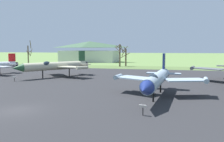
{
  "coord_description": "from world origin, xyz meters",
  "views": [
    {
      "loc": [
        13.42,
        -18.55,
        5.63
      ],
      "look_at": [
        5.46,
        13.78,
        2.51
      ],
      "focal_mm": 38.35,
      "sensor_mm": 36.0,
      "label": 1
    }
  ],
  "objects_px": {
    "info_placard_front_left": "(143,108)",
    "visitor_building": "(90,52)",
    "info_placard_rear_right": "(14,78)",
    "jet_fighter_rear_right": "(55,66)",
    "jet_fighter_front_left": "(157,79)"
  },
  "relations": [
    {
      "from": "info_placard_front_left",
      "to": "info_placard_rear_right",
      "type": "bearing_deg",
      "value": 146.49
    },
    {
      "from": "info_placard_rear_right",
      "to": "jet_fighter_front_left",
      "type": "bearing_deg",
      "value": -17.69
    },
    {
      "from": "info_placard_front_left",
      "to": "info_placard_rear_right",
      "type": "relative_size",
      "value": 1.03
    },
    {
      "from": "info_placard_front_left",
      "to": "visitor_building",
      "type": "height_order",
      "value": "visitor_building"
    },
    {
      "from": "info_placard_rear_right",
      "to": "jet_fighter_rear_right",
      "type": "bearing_deg",
      "value": 62.57
    },
    {
      "from": "jet_fighter_rear_right",
      "to": "visitor_building",
      "type": "distance_m",
      "value": 56.84
    },
    {
      "from": "jet_fighter_rear_right",
      "to": "info_placard_rear_right",
      "type": "xyz_separation_m",
      "value": [
        -3.89,
        -7.5,
        -1.71
      ]
    },
    {
      "from": "jet_fighter_front_left",
      "to": "jet_fighter_rear_right",
      "type": "relative_size",
      "value": 1.05
    },
    {
      "from": "info_placard_rear_right",
      "to": "visitor_building",
      "type": "distance_m",
      "value": 63.64
    },
    {
      "from": "info_placard_front_left",
      "to": "visitor_building",
      "type": "xyz_separation_m",
      "value": [
        -32.03,
        78.71,
        3.68
      ]
    },
    {
      "from": "info_placard_front_left",
      "to": "visitor_building",
      "type": "bearing_deg",
      "value": 112.14
    },
    {
      "from": "jet_fighter_rear_right",
      "to": "info_placard_rear_right",
      "type": "distance_m",
      "value": 8.62
    },
    {
      "from": "jet_fighter_front_left",
      "to": "info_placard_front_left",
      "type": "bearing_deg",
      "value": -94.96
    },
    {
      "from": "jet_fighter_rear_right",
      "to": "visitor_building",
      "type": "height_order",
      "value": "visitor_building"
    },
    {
      "from": "jet_fighter_front_left",
      "to": "info_placard_rear_right",
      "type": "distance_m",
      "value": 25.7
    }
  ]
}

